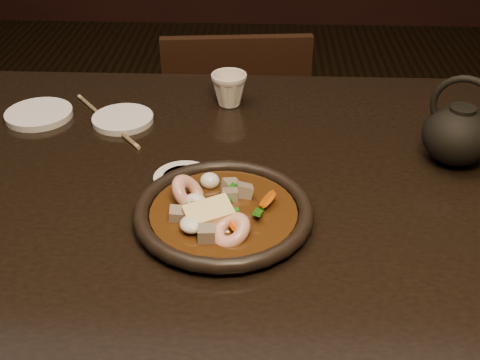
{
  "coord_description": "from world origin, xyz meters",
  "views": [
    {
      "loc": [
        0.29,
        -0.78,
        1.28
      ],
      "look_at": [
        0.26,
        -0.05,
        0.8
      ],
      "focal_mm": 45.0,
      "sensor_mm": 36.0,
      "label": 1
    }
  ],
  "objects_px": {
    "chair": "(235,148)",
    "teapot": "(458,132)",
    "plate": "(224,213)",
    "table": "(85,225)",
    "tea_cup": "(229,88)"
  },
  "relations": [
    {
      "from": "table",
      "to": "teapot",
      "type": "bearing_deg",
      "value": 9.2
    },
    {
      "from": "table",
      "to": "teapot",
      "type": "relative_size",
      "value": 10.39
    },
    {
      "from": "chair",
      "to": "plate",
      "type": "bearing_deg",
      "value": 86.07
    },
    {
      "from": "plate",
      "to": "teapot",
      "type": "bearing_deg",
      "value": 25.31
    },
    {
      "from": "chair",
      "to": "plate",
      "type": "relative_size",
      "value": 3.02
    },
    {
      "from": "table",
      "to": "plate",
      "type": "relative_size",
      "value": 6.07
    },
    {
      "from": "chair",
      "to": "tea_cup",
      "type": "xyz_separation_m",
      "value": [
        0.01,
        -0.37,
        0.35
      ]
    },
    {
      "from": "chair",
      "to": "teapot",
      "type": "xyz_separation_m",
      "value": [
        0.4,
        -0.57,
        0.37
      ]
    },
    {
      "from": "plate",
      "to": "tea_cup",
      "type": "xyz_separation_m",
      "value": [
        -0.01,
        0.38,
        0.02
      ]
    },
    {
      "from": "tea_cup",
      "to": "table",
      "type": "bearing_deg",
      "value": -126.36
    },
    {
      "from": "plate",
      "to": "table",
      "type": "bearing_deg",
      "value": 161.73
    },
    {
      "from": "table",
      "to": "plate",
      "type": "height_order",
      "value": "plate"
    },
    {
      "from": "table",
      "to": "tea_cup",
      "type": "xyz_separation_m",
      "value": [
        0.22,
        0.3,
        0.11
      ]
    },
    {
      "from": "plate",
      "to": "teapot",
      "type": "distance_m",
      "value": 0.42
    },
    {
      "from": "chair",
      "to": "teapot",
      "type": "distance_m",
      "value": 0.79
    }
  ]
}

